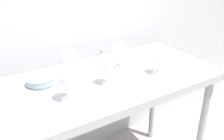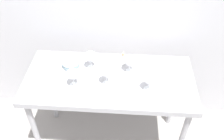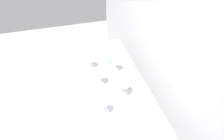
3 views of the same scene
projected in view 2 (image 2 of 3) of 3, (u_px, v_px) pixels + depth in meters
ground_plane at (110, 138)px, 2.67m from camera, size 6.00×6.00×0.00m
back_wall at (113, 5)px, 2.16m from camera, size 3.80×0.04×2.60m
steel_counter at (109, 87)px, 2.13m from camera, size 1.40×0.65×0.90m
wine_glass_near_right at (149, 79)px, 1.89m from camera, size 0.08×0.08×0.16m
wine_glass_far_right at (130, 61)px, 2.05m from camera, size 0.10×0.10×0.17m
wine_glass_near_left at (73, 74)px, 1.92m from camera, size 0.09×0.09×0.17m
wine_glass_near_center at (106, 72)px, 1.93m from camera, size 0.09×0.09×0.18m
wine_glass_far_left at (91, 56)px, 2.08m from camera, size 0.09×0.09×0.18m
tasting_sheet_upper at (158, 66)px, 2.17m from camera, size 0.25×0.27×0.00m
tasting_bowl at (71, 64)px, 2.16m from camera, size 0.15×0.15×0.05m
decanter_funnel at (123, 58)px, 2.20m from camera, size 0.11×0.11×0.12m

